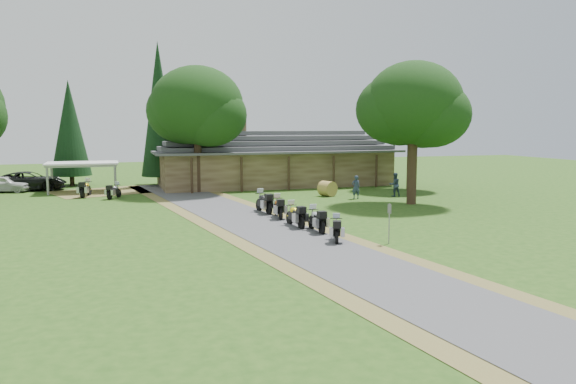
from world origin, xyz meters
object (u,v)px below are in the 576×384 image
object	(u,v)px
carport	(83,177)
car_white_sedan	(4,182)
motorcycle_row_e	(264,201)
car_dark_suv	(30,176)
motorcycle_row_d	(279,207)
motorcycle_row_c	(295,214)
motorcycle_carport_a	(86,188)
motorcycle_row_b	(317,219)
hay_bale	(327,189)
motorcycle_row_a	(337,228)
motorcycle_carport_b	(114,190)
lodge	(274,158)

from	to	relation	value
carport	car_white_sedan	distance (m)	6.26
car_white_sedan	motorcycle_row_e	size ratio (longest dim) A/B	2.44
car_dark_suv	motorcycle_row_d	size ratio (longest dim) A/B	3.12
motorcycle_row_c	motorcycle_carport_a	distance (m)	19.95
motorcycle_row_b	motorcycle_row_e	world-z (taller)	motorcycle_row_e
motorcycle_row_b	hay_bale	xyz separation A→B (m)	(5.81, 13.15, -0.08)
motorcycle_row_a	motorcycle_row_b	bearing A→B (deg)	22.97
motorcycle_row_a	motorcycle_carport_b	size ratio (longest dim) A/B	1.03
hay_bale	motorcycle_carport_b	bearing A→B (deg)	167.33
motorcycle_row_d	motorcycle_row_e	distance (m)	2.09
motorcycle_row_a	motorcycle_carport_a	distance (m)	23.78
car_dark_suv	motorcycle_row_e	bearing A→B (deg)	-135.13
motorcycle_carport_b	motorcycle_row_c	bearing A→B (deg)	-120.06
motorcycle_row_b	motorcycle_carport_b	size ratio (longest dim) A/B	1.12
lodge	motorcycle_row_d	world-z (taller)	lodge
carport	motorcycle_row_e	distance (m)	18.60
car_white_sedan	motorcycle_row_c	xyz separation A→B (m)	(17.41, -21.65, -0.18)
carport	car_dark_suv	world-z (taller)	carport
motorcycle_carport_a	motorcycle_row_e	bearing A→B (deg)	-121.36
carport	motorcycle_carport_a	bearing A→B (deg)	-84.24
car_white_sedan	car_dark_suv	size ratio (longest dim) A/B	0.83
motorcycle_row_b	car_dark_suv	bearing A→B (deg)	34.51
motorcycle_row_d	carport	bearing A→B (deg)	41.69
car_dark_suv	motorcycle_row_d	distance (m)	24.91
car_white_sedan	motorcycle_row_b	bearing A→B (deg)	-127.73
car_dark_suv	hay_bale	xyz separation A→B (m)	(22.01, -10.90, -0.60)
motorcycle_row_c	motorcycle_row_e	bearing A→B (deg)	-0.97
motorcycle_row_b	hay_bale	distance (m)	14.37
motorcycle_carport_b	motorcycle_carport_a	bearing A→B (deg)	79.80
motorcycle_row_b	car_white_sedan	bearing A→B (deg)	38.20
car_dark_suv	motorcycle_row_b	world-z (taller)	car_dark_suv
motorcycle_row_e	hay_bale	size ratio (longest dim) A/B	1.82
motorcycle_carport_a	hay_bale	bearing A→B (deg)	-90.46
lodge	carport	size ratio (longest dim) A/B	3.87
motorcycle_row_b	motorcycle_row_c	distance (m)	1.76
carport	motorcycle_row_b	size ratio (longest dim) A/B	2.87
carport	car_dark_suv	size ratio (longest dim) A/B	0.90
motorcycle_row_a	motorcycle_row_c	size ratio (longest dim) A/B	0.90
motorcycle_row_c	hay_bale	distance (m)	13.15
lodge	motorcycle_carport_a	world-z (taller)	lodge
motorcycle_row_b	motorcycle_carport_b	bearing A→B (deg)	30.65
motorcycle_row_a	motorcycle_carport_a	size ratio (longest dim) A/B	0.90
motorcycle_row_b	motorcycle_carport_a	size ratio (longest dim) A/B	0.98
carport	motorcycle_row_d	bearing A→B (deg)	-55.76
carport	motorcycle_row_d	distance (m)	20.48
motorcycle_row_e	car_white_sedan	bearing A→B (deg)	39.27
motorcycle_row_b	hay_bale	size ratio (longest dim) A/B	1.68
motorcycle_row_e	motorcycle_row_d	bearing A→B (deg)	-177.44
carport	motorcycle_row_e	bearing A→B (deg)	-53.07
lodge	motorcycle_row_c	size ratio (longest dim) A/B	10.89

